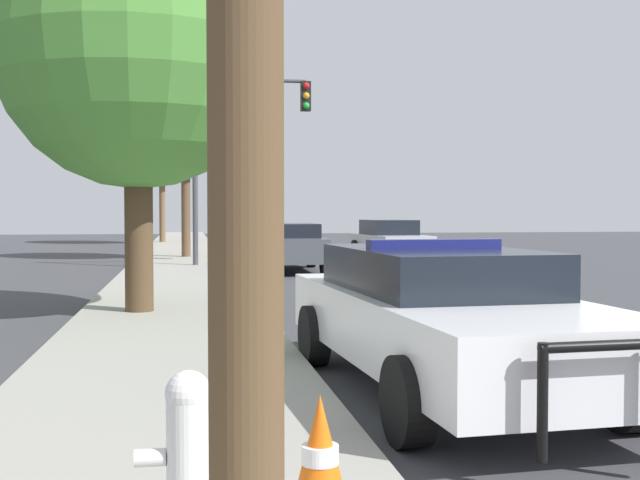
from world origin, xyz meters
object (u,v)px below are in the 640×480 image
object	(u,v)px
traffic_light	(239,132)
traffic_cone	(320,461)
car_background_distant	(240,227)
car_background_midblock	(290,245)
tree_sidewalk_near	(137,47)
police_car	(442,315)
tree_sidewalk_mid	(185,113)
car_background_oncoming	(390,239)
tree_sidewalk_far	(162,140)
fire_hydrant	(189,450)

from	to	relation	value
traffic_light	traffic_cone	xyz separation A→B (m)	(-0.95, -20.31, -3.65)
car_background_distant	traffic_light	bearing A→B (deg)	-94.64
car_background_midblock	tree_sidewalk_near	distance (m)	11.14
police_car	car_background_midblock	bearing A→B (deg)	-95.56
car_background_midblock	traffic_cone	bearing A→B (deg)	-95.99
traffic_light	tree_sidewalk_mid	world-z (taller)	tree_sidewalk_mid
car_background_oncoming	tree_sidewalk_far	world-z (taller)	tree_sidewalk_far
traffic_light	tree_sidewalk_far	xyz separation A→B (m)	(-2.80, 18.29, 1.30)
tree_sidewalk_far	traffic_cone	xyz separation A→B (m)	(1.85, -38.60, -4.95)
tree_sidewalk_near	tree_sidewalk_mid	distance (m)	15.60
police_car	tree_sidewalk_near	world-z (taller)	tree_sidewalk_near
fire_hydrant	car_background_distant	distance (m)	45.12
tree_sidewalk_mid	police_car	bearing A→B (deg)	-83.57
police_car	fire_hydrant	bearing A→B (deg)	51.39
traffic_light	car_background_distant	distance (m)	24.92
fire_hydrant	car_background_midblock	world-z (taller)	car_background_midblock
tree_sidewalk_mid	traffic_cone	size ratio (longest dim) A/B	10.33
car_background_distant	traffic_cone	bearing A→B (deg)	-94.10
tree_sidewalk_mid	traffic_cone	bearing A→B (deg)	-88.50
fire_hydrant	car_background_distant	world-z (taller)	car_background_distant
car_background_oncoming	tree_sidewalk_far	distance (m)	17.82
tree_sidewalk_far	tree_sidewalk_mid	xyz separation A→B (m)	(1.20, -13.81, -0.20)
car_background_midblock	car_background_oncoming	xyz separation A→B (m)	(4.15, 4.48, 0.01)
police_car	fire_hydrant	world-z (taller)	police_car
car_background_distant	police_car	bearing A→B (deg)	-91.95
traffic_light	traffic_cone	size ratio (longest dim) A/B	8.33
car_background_midblock	traffic_cone	size ratio (longest dim) A/B	6.80
police_car	tree_sidewalk_far	bearing A→B (deg)	-87.61
police_car	tree_sidewalk_near	bearing A→B (deg)	-64.94
car_background_oncoming	traffic_cone	xyz separation A→B (m)	(-6.49, -23.56, -0.28)
tree_sidewalk_mid	traffic_cone	world-z (taller)	tree_sidewalk_mid
traffic_cone	fire_hydrant	bearing A→B (deg)	-175.58
fire_hydrant	car_background_oncoming	world-z (taller)	car_background_oncoming
fire_hydrant	car_background_midblock	size ratio (longest dim) A/B	0.18
car_background_midblock	traffic_cone	world-z (taller)	car_background_midblock
tree_sidewalk_far	car_background_distant	bearing A→B (deg)	54.76
car_background_oncoming	tree_sidewalk_near	bearing A→B (deg)	56.41
tree_sidewalk_far	car_background_midblock	bearing A→B (deg)	-77.90
police_car	traffic_light	size ratio (longest dim) A/B	0.94
fire_hydrant	car_background_distant	xyz separation A→B (m)	(3.30, 45.00, 0.17)
car_background_distant	car_background_midblock	bearing A→B (deg)	-91.40
fire_hydrant	traffic_cone	distance (m)	0.67
car_background_distant	traffic_cone	world-z (taller)	car_background_distant
tree_sidewalk_far	car_background_oncoming	bearing A→B (deg)	-61.00
tree_sidewalk_near	traffic_cone	bearing A→B (deg)	-81.30
car_background_oncoming	traffic_cone	distance (m)	24.44
car_background_oncoming	fire_hydrant	bearing A→B (deg)	68.44
traffic_cone	police_car	bearing A→B (deg)	62.57
police_car	traffic_cone	size ratio (longest dim) A/B	7.82
traffic_light	tree_sidewalk_mid	bearing A→B (deg)	109.69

